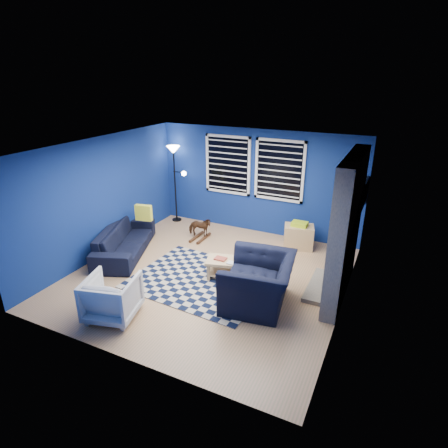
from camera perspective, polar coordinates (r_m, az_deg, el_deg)
name	(u,v)px	position (r m, az deg, el deg)	size (l,w,h in m)	color
floor	(209,276)	(7.37, -2.34, -7.92)	(5.00, 5.00, 0.00)	tan
ceiling	(206,148)	(6.48, -2.69, 11.56)	(5.00, 5.00, 0.00)	white
wall_back	(257,182)	(8.99, 5.02, 6.36)	(5.00, 5.00, 0.00)	navy
wall_left	(102,198)	(8.24, -18.09, 3.83)	(5.00, 5.00, 0.00)	navy
wall_right	(350,241)	(6.14, 18.60, -2.50)	(5.00, 5.00, 0.00)	navy
fireplace	(345,231)	(6.63, 17.96, -1.07)	(0.65, 2.00, 2.50)	gray
window_left	(228,165)	(9.15, 0.57, 8.99)	(1.17, 0.06, 1.42)	black
window_right	(279,171)	(8.70, 8.43, 8.04)	(1.17, 0.06, 1.42)	black
tv	(363,196)	(7.97, 20.41, 4.05)	(0.07, 1.00, 0.58)	black
rug	(201,280)	(7.24, -3.47, -8.47)	(2.50, 2.00, 0.02)	black
sofa	(125,240)	(8.38, -14.89, -2.43)	(0.82, 2.10, 0.61)	black
armchair_big	(258,282)	(6.39, 5.27, -8.77)	(1.12, 1.28, 0.83)	black
armchair_bent	(112,297)	(6.34, -16.69, -10.63)	(0.77, 0.79, 0.72)	gray
rocking_horse	(200,227)	(8.81, -3.72, -0.49)	(0.55, 0.25, 0.46)	#4D2919
coffee_table	(228,265)	(7.18, 0.56, -6.21)	(0.90, 0.66, 0.40)	tan
cabinet	(299,236)	(8.53, 11.29, -1.87)	(0.73, 0.58, 0.62)	tan
floor_lamp	(174,160)	(9.62, -7.55, 9.59)	(0.54, 0.33, 1.98)	black
throw_pillow	(144,213)	(8.49, -12.15, 1.69)	(0.37, 0.11, 0.36)	yellow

